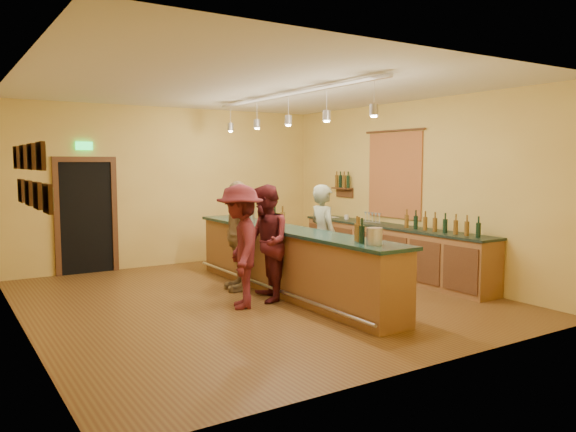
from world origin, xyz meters
TOP-DOWN VIEW (x-y plane):
  - floor at (0.00, 0.00)m, footprint 7.00×7.00m
  - ceiling at (0.00, 0.00)m, footprint 6.50×7.00m
  - wall_back at (0.00, 3.50)m, footprint 6.50×0.02m
  - wall_front at (0.00, -3.50)m, footprint 6.50×0.02m
  - wall_left at (-3.25, 0.00)m, footprint 0.02×7.00m
  - wall_right at (3.25, 0.00)m, footprint 0.02×7.00m
  - doorway at (-1.70, 3.47)m, footprint 1.15×0.09m
  - tapestry at (3.23, 0.40)m, footprint 0.03×1.40m
  - bottle_shelf at (3.17, 1.90)m, footprint 0.17×0.55m
  - picture_grid at (-3.21, -0.75)m, footprint 0.06×2.20m
  - back_counter at (2.97, 0.18)m, footprint 0.60×4.55m
  - tasting_bar at (0.61, -0.00)m, footprint 0.73×5.10m
  - pendant_track at (0.61, -0.00)m, footprint 0.11×4.60m
  - bartender at (1.26, -0.05)m, footprint 0.46×0.66m
  - customer_a at (0.06, -0.22)m, footprint 0.91×1.03m
  - customer_b at (0.06, 0.68)m, footprint 0.65×1.12m
  - customer_c at (-0.44, -0.36)m, footprint 1.07×1.32m
  - bar_stool at (1.54, 2.20)m, footprint 0.32×0.32m

SIDE VIEW (x-z plane):
  - floor at x=0.00m, z-range 0.00..0.00m
  - back_counter at x=2.97m, z-range -0.15..1.12m
  - bar_stool at x=1.54m, z-range 0.18..0.84m
  - tasting_bar at x=0.61m, z-range -0.08..1.30m
  - bartender at x=1.26m, z-range 0.00..1.73m
  - customer_a at x=0.06m, z-range 0.00..1.77m
  - customer_c at x=-0.44m, z-range 0.00..1.79m
  - customer_b at x=0.06m, z-range 0.00..1.79m
  - doorway at x=-1.70m, z-range -0.11..2.36m
  - wall_back at x=0.00m, z-range 0.00..3.20m
  - wall_front at x=0.00m, z-range 0.00..3.20m
  - wall_left at x=-3.25m, z-range 0.00..3.20m
  - wall_right at x=3.25m, z-range 0.00..3.20m
  - bottle_shelf at x=3.17m, z-range 1.39..1.94m
  - tapestry at x=3.23m, z-range 1.05..2.65m
  - picture_grid at x=-3.21m, z-range 1.60..2.30m
  - pendant_track at x=0.61m, z-range 2.73..3.24m
  - ceiling at x=0.00m, z-range 3.19..3.21m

